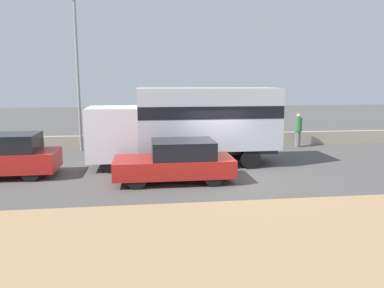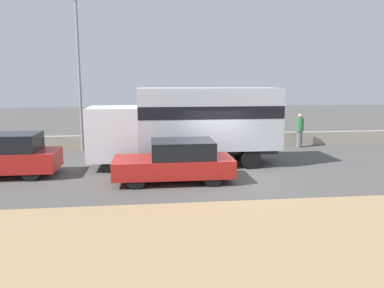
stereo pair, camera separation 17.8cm
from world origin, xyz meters
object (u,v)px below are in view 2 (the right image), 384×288
car_sedan_second (3,156)px  pedestrian (300,130)px  street_lamp (79,63)px  box_truck (190,121)px  car_hatchback (176,161)px

car_sedan_second → pedestrian: 14.65m
street_lamp → box_truck: size_ratio=0.98×
pedestrian → box_truck: bearing=-151.1°
street_lamp → box_truck: bearing=-37.3°
street_lamp → box_truck: street_lamp is taller
car_hatchback → car_sedan_second: 6.68m
box_truck → car_sedan_second: bearing=9.7°
street_lamp → car_sedan_second: street_lamp is taller
box_truck → car_sedan_second: size_ratio=1.90×
street_lamp → car_sedan_second: size_ratio=1.86×
box_truck → car_hatchback: bearing=72.8°
street_lamp → car_hatchback: street_lamp is taller
box_truck → car_hatchback: (-0.84, -2.73, -1.15)m
street_lamp → box_truck: (5.27, -4.02, -2.62)m
street_lamp → box_truck: 7.13m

